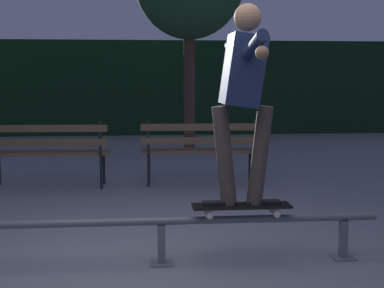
# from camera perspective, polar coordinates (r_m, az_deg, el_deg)

# --- Properties ---
(ground_plane) EXTENTS (90.00, 90.00, 0.00)m
(ground_plane) POSITION_cam_1_polar(r_m,az_deg,el_deg) (4.21, -2.98, -13.46)
(ground_plane) COLOR slate
(hedge_backdrop) EXTENTS (24.00, 1.20, 2.33)m
(hedge_backdrop) POSITION_cam_1_polar(r_m,az_deg,el_deg) (14.29, -4.81, 5.80)
(hedge_backdrop) COLOR black
(hedge_backdrop) RESTS_ON ground
(grind_rail) EXTENTS (3.47, 0.18, 0.37)m
(grind_rail) POSITION_cam_1_polar(r_m,az_deg,el_deg) (4.39, -3.17, -8.69)
(grind_rail) COLOR slate
(grind_rail) RESTS_ON ground
(skateboard) EXTENTS (0.78, 0.20, 0.09)m
(skateboard) POSITION_cam_1_polar(r_m,az_deg,el_deg) (4.42, 5.11, -6.41)
(skateboard) COLOR black
(skateboard) RESTS_ON grind_rail
(skateboarder) EXTENTS (0.62, 1.41, 1.56)m
(skateboarder) POSITION_cam_1_polar(r_m,az_deg,el_deg) (4.30, 5.29, 5.80)
(skateboarder) COLOR black
(skateboarder) RESTS_ON skateboard
(park_bench_leftmost) EXTENTS (1.62, 0.48, 0.88)m
(park_bench_leftmost) POSITION_cam_1_polar(r_m,az_deg,el_deg) (7.50, -14.65, -0.36)
(park_bench_leftmost) COLOR black
(park_bench_leftmost) RESTS_ON ground
(park_bench_left_center) EXTENTS (1.62, 0.48, 0.88)m
(park_bench_left_center) POSITION_cam_1_polar(r_m,az_deg,el_deg) (7.44, 0.93, -0.18)
(park_bench_left_center) COLOR black
(park_bench_left_center) RESTS_ON ground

